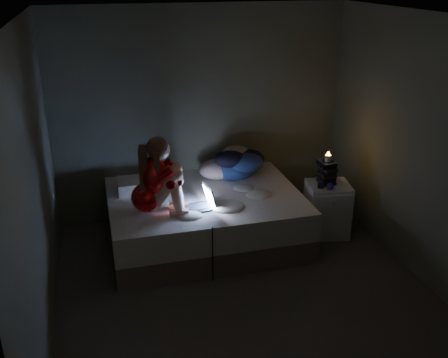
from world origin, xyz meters
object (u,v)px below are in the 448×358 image
object	(u,v)px
nightstand	(327,209)
bed	(205,218)
woman	(146,176)
laptop	(196,198)
candle	(328,158)
phone	(322,187)

from	to	relation	value
nightstand	bed	bearing A→B (deg)	-177.99
bed	nightstand	bearing A→B (deg)	-8.06
woman	laptop	world-z (taller)	woman
woman	nightstand	world-z (taller)	woman
bed	laptop	world-z (taller)	laptop
laptop	nightstand	bearing A→B (deg)	-5.81
laptop	candle	bearing A→B (deg)	-3.92
woman	laptop	xyz separation A→B (m)	(0.51, -0.04, -0.29)
woman	phone	size ratio (longest dim) A/B	5.97
nightstand	phone	size ratio (longest dim) A/B	4.57
candle	phone	world-z (taller)	candle
bed	candle	xyz separation A→B (m)	(1.42, -0.15, 0.65)
bed	candle	world-z (taller)	candle
bed	phone	bearing A→B (deg)	-10.80
laptop	phone	world-z (taller)	laptop
laptop	phone	size ratio (longest dim) A/B	2.55
woman	phone	bearing A→B (deg)	10.40
woman	candle	distance (m)	2.10
bed	laptop	xyz separation A→B (m)	(-0.16, -0.33, 0.42)
candle	phone	bearing A→B (deg)	-134.03
nightstand	candle	distance (m)	0.63
nightstand	woman	bearing A→B (deg)	-167.31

